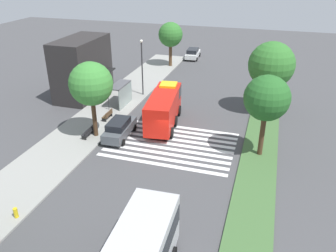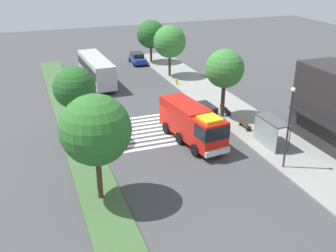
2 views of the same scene
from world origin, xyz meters
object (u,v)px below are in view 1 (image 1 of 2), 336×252
(parked_car_mid, at_px, (119,128))
(parked_car_east, at_px, (193,53))
(sidewalk_tree_far_east, at_px, (171,35))
(median_tree_west, at_px, (271,65))
(bench_near_shelter, at_px, (108,115))
(fire_truck, at_px, (164,106))
(street_lamp, at_px, (142,63))
(fire_hydrant, at_px, (16,213))
(median_tree_far_west, at_px, (267,99))
(bus_stop_shelter, at_px, (122,91))
(sidewalk_tree_center, at_px, (91,84))
(bench_west_of_shelter, at_px, (88,132))

(parked_car_mid, relative_size, parked_car_east, 1.00)
(sidewalk_tree_far_east, bearing_deg, median_tree_west, -132.51)
(parked_car_mid, xyz_separation_m, bench_near_shelter, (3.11, 2.76, -0.33))
(fire_truck, distance_m, bench_near_shelter, 6.14)
(street_lamp, relative_size, fire_hydrant, 9.62)
(median_tree_west, bearing_deg, median_tree_far_west, -180.00)
(street_lamp, bearing_deg, parked_car_mid, -170.63)
(median_tree_west, bearing_deg, bus_stop_shelter, 100.85)
(median_tree_far_west, bearing_deg, street_lamp, 54.59)
(sidewalk_tree_center, bearing_deg, fire_hydrant, -177.60)
(street_lamp, height_order, fire_hydrant, street_lamp)
(parked_car_east, height_order, bench_west_of_shelter, parked_car_east)
(fire_truck, distance_m, street_lamp, 8.78)
(bench_near_shelter, xyz_separation_m, sidewalk_tree_far_east, (20.89, -0.56, 4.30))
(bench_west_of_shelter, height_order, median_tree_far_west, median_tree_far_west)
(sidewalk_tree_center, relative_size, fire_hydrant, 10.18)
(parked_car_mid, height_order, parked_car_east, parked_car_mid)
(sidewalk_tree_far_east, bearing_deg, median_tree_far_west, -147.26)
(fire_truck, xyz_separation_m, parked_car_east, (25.68, 3.16, -1.07))
(bench_near_shelter, xyz_separation_m, bench_west_of_shelter, (-4.13, 0.00, 0.00))
(fire_truck, bearing_deg, street_lamp, 28.06)
(street_lamp, relative_size, median_tree_west, 0.88)
(parked_car_mid, bearing_deg, parked_car_east, -2.99)
(median_tree_west, bearing_deg, bench_near_shelter, 114.07)
(bench_west_of_shelter, distance_m, sidewalk_tree_far_east, 25.39)
(bus_stop_shelter, height_order, fire_hydrant, bus_stop_shelter)
(sidewalk_tree_center, relative_size, median_tree_far_west, 1.01)
(sidewalk_tree_far_east, bearing_deg, bench_near_shelter, 178.47)
(parked_car_east, distance_m, sidewalk_tree_far_east, 7.31)
(street_lamp, xyz_separation_m, median_tree_west, (-0.81, -14.74, 1.28))
(parked_car_east, height_order, sidewalk_tree_center, sidewalk_tree_center)
(parked_car_east, distance_m, median_tree_west, 23.88)
(sidewalk_tree_center, bearing_deg, bench_west_of_shelter, 128.53)
(parked_car_mid, distance_m, sidewalk_tree_far_east, 24.42)
(parked_car_east, height_order, median_tree_west, median_tree_west)
(bench_near_shelter, height_order, fire_hydrant, bench_near_shelter)
(parked_car_east, bearing_deg, sidewalk_tree_center, 172.40)
(parked_car_east, bearing_deg, fire_truck, -176.41)
(median_tree_west, bearing_deg, sidewalk_tree_center, 125.24)
(bench_near_shelter, bearing_deg, fire_hydrant, -176.12)
(sidewalk_tree_far_east, distance_m, fire_hydrant, 36.78)
(bus_stop_shelter, height_order, sidewalk_tree_center, sidewalk_tree_center)
(bench_near_shelter, height_order, sidewalk_tree_center, sidewalk_tree_center)
(fire_truck, height_order, parked_car_mid, fire_truck)
(parked_car_mid, relative_size, bus_stop_shelter, 1.39)
(parked_car_east, height_order, bench_near_shelter, parked_car_east)
(bench_near_shelter, distance_m, median_tree_far_west, 16.59)
(fire_truck, bearing_deg, sidewalk_tree_far_east, 7.42)
(parked_car_mid, height_order, median_tree_west, median_tree_west)
(parked_car_mid, relative_size, median_tree_far_west, 0.69)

